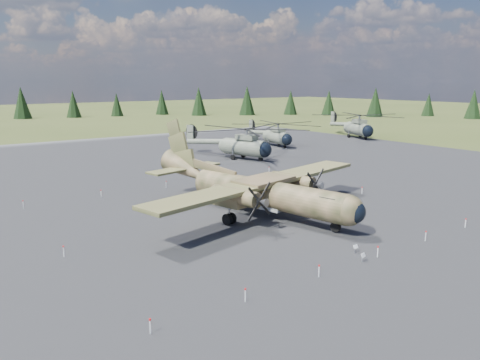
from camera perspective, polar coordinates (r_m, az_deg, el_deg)
ground at (r=43.78m, az=0.65°, el=-4.74°), size 500.00×500.00×0.00m
apron at (r=51.87m, az=-5.95°, el=-2.15°), size 120.00×120.00×0.04m
transport_plane at (r=44.85m, az=1.90°, el=-0.89°), size 27.50×24.67×9.09m
helicopter_near at (r=76.25m, az=0.48°, el=5.23°), size 25.29×25.88×5.13m
helicopter_mid at (r=92.15m, az=4.51°, el=6.11°), size 20.41×22.27×4.57m
helicopter_far at (r=108.51m, az=14.20°, el=6.94°), size 26.72×26.72×5.32m
info_placard_left at (r=34.63m, az=14.77°, el=-8.96°), size 0.46×0.28×0.68m
info_placard_right at (r=36.28m, az=13.89°, el=-7.98°), size 0.41×0.18×0.65m
barrier_fence at (r=43.32m, az=0.22°, el=-4.23°), size 33.12×29.62×0.85m
treeline at (r=46.12m, az=8.69°, el=2.12°), size 295.17×303.87×10.98m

